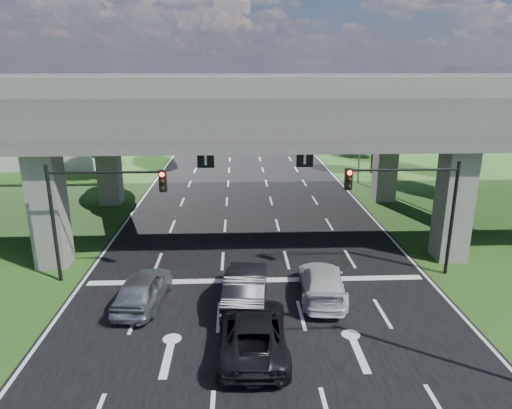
{
  "coord_description": "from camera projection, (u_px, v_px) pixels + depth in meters",
  "views": [
    {
      "loc": [
        -0.92,
        -17.62,
        10.36
      ],
      "look_at": [
        0.14,
        7.76,
        2.79
      ],
      "focal_mm": 32.0,
      "sensor_mm": 36.0,
      "label": 1
    }
  ],
  "objects": [
    {
      "name": "road",
      "position": [
        252.0,
        236.0,
        29.43
      ],
      "size": [
        18.0,
        120.0,
        0.03
      ],
      "primitive_type": "cube",
      "color": "black",
      "rests_on": "ground"
    },
    {
      "name": "signal_right",
      "position": [
        413.0,
        198.0,
        22.76
      ],
      "size": [
        5.76,
        0.54,
        6.0
      ],
      "color": "black",
      "rests_on": "ground"
    },
    {
      "name": "car_silver",
      "position": [
        143.0,
        289.0,
        20.65
      ],
      "size": [
        2.34,
        4.72,
        1.55
      ],
      "primitive_type": "imported",
      "rotation": [
        0.0,
        0.0,
        3.03
      ],
      "color": "#A4A6AC",
      "rests_on": "road"
    },
    {
      "name": "tree_right_far",
      "position": [
        333.0,
        112.0,
        61.1
      ],
      "size": [
        4.5,
        4.5,
        7.8
      ],
      "color": "black",
      "rests_on": "ground"
    },
    {
      "name": "overpass",
      "position": [
        251.0,
        109.0,
        29.09
      ],
      "size": [
        80.0,
        15.0,
        10.0
      ],
      "color": "#3C3937",
      "rests_on": "ground"
    },
    {
      "name": "tree_right_mid",
      "position": [
        380.0,
        124.0,
        53.79
      ],
      "size": [
        3.91,
        3.9,
        6.76
      ],
      "color": "black",
      "rests_on": "ground"
    },
    {
      "name": "car_dark",
      "position": [
        246.0,
        287.0,
        20.67
      ],
      "size": [
        2.24,
        5.32,
        1.71
      ],
      "primitive_type": "imported",
      "rotation": [
        0.0,
        0.0,
        3.06
      ],
      "color": "black",
      "rests_on": "road"
    },
    {
      "name": "streetlight_far",
      "position": [
        357.0,
        120.0,
        41.58
      ],
      "size": [
        3.38,
        0.25,
        10.0
      ],
      "color": "gray",
      "rests_on": "ground"
    },
    {
      "name": "tree_left_mid",
      "position": [
        92.0,
        127.0,
        50.55
      ],
      "size": [
        3.91,
        3.9,
        6.76
      ],
      "color": "black",
      "rests_on": "ground"
    },
    {
      "name": "signal_left",
      "position": [
        96.0,
        201.0,
        22.13
      ],
      "size": [
        5.76,
        0.54,
        6.0
      ],
      "color": "black",
      "rests_on": "ground"
    },
    {
      "name": "ground",
      "position": [
        260.0,
        317.0,
        19.86
      ],
      "size": [
        160.0,
        160.0,
        0.0
      ],
      "primitive_type": "plane",
      "color": "#294917",
      "rests_on": "ground"
    },
    {
      "name": "car_trailing",
      "position": [
        253.0,
        331.0,
        17.31
      ],
      "size": [
        2.65,
        5.56,
        1.53
      ],
      "primitive_type": "imported",
      "rotation": [
        0.0,
        0.0,
        3.12
      ],
      "color": "black",
      "rests_on": "road"
    },
    {
      "name": "car_white",
      "position": [
        322.0,
        282.0,
        21.35
      ],
      "size": [
        2.48,
        5.16,
        1.45
      ],
      "primitive_type": "imported",
      "rotation": [
        0.0,
        0.0,
        3.05
      ],
      "color": "silver",
      "rests_on": "road"
    },
    {
      "name": "tree_left_near",
      "position": [
        98.0,
        130.0,
        42.83
      ],
      "size": [
        4.5,
        4.5,
        7.8
      ],
      "color": "black",
      "rests_on": "ground"
    },
    {
      "name": "tree_right_near",
      "position": [
        375.0,
        130.0,
        45.92
      ],
      "size": [
        4.2,
        4.2,
        7.28
      ],
      "color": "black",
      "rests_on": "ground"
    },
    {
      "name": "warehouse",
      "position": [
        16.0,
        146.0,
        51.76
      ],
      "size": [
        20.0,
        10.0,
        4.0
      ],
      "primitive_type": "cube",
      "color": "#9E9E99",
      "rests_on": "ground"
    },
    {
      "name": "streetlight_beyond",
      "position": [
        325.0,
        107.0,
        56.9
      ],
      "size": [
        3.38,
        0.25,
        10.0
      ],
      "color": "gray",
      "rests_on": "ground"
    },
    {
      "name": "tree_left_far",
      "position": [
        142.0,
        112.0,
        58.1
      ],
      "size": [
        4.8,
        4.8,
        8.32
      ],
      "color": "black",
      "rests_on": "ground"
    }
  ]
}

